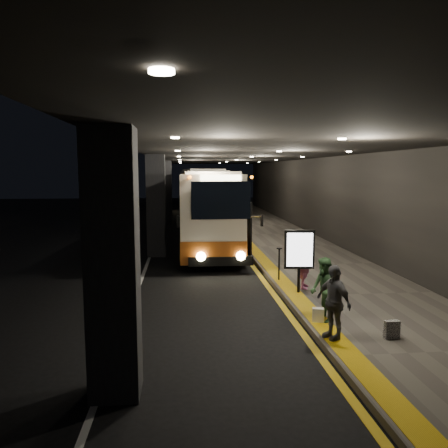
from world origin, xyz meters
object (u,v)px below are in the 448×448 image
info_sign (299,251)px  stanchion_post (279,264)px  passenger_waiting_grey (333,302)px  passenger_waiting_green (324,290)px  bag_polka (392,329)px  coach_third (194,189)px  coach_main (210,213)px  coach_second (200,198)px  bag_plain (318,315)px  passenger_boarding (305,259)px

info_sign → stanchion_post: bearing=105.4°
passenger_waiting_grey → info_sign: 3.53m
passenger_waiting_green → bag_polka: bearing=36.5°
coach_third → coach_main: bearing=-88.0°
coach_main → coach_second: bearing=92.9°
bag_plain → coach_main: bearing=99.4°
coach_main → passenger_waiting_green: bearing=-77.2°
coach_third → passenger_waiting_green: 37.68m
coach_main → passenger_boarding: size_ratio=6.47×
coach_third → bag_polka: size_ratio=30.03×
coach_second → bag_plain: bearing=-87.4°
coach_second → bag_plain: 21.45m
coach_main → coach_second: 10.26m
info_sign → coach_main: bearing=109.3°
passenger_waiting_green → info_sign: (0.05, 2.42, 0.49)m
bag_plain → stanchion_post: 4.02m
coach_third → passenger_waiting_grey: bearing=-85.3°
coach_third → stanchion_post: (1.89, -33.69, -1.06)m
coach_third → info_sign: (2.14, -35.19, -0.34)m
passenger_waiting_grey → info_sign: bearing=152.0°
passenger_boarding → passenger_waiting_green: size_ratio=1.17×
coach_second → bag_plain: size_ratio=35.24×
coach_second → passenger_boarding: size_ratio=6.66×
bag_plain → stanchion_post: size_ratio=0.32×
coach_second → passenger_waiting_grey: 22.41m
passenger_boarding → passenger_waiting_grey: bearing=-170.3°
coach_third → bag_polka: 38.98m
bag_plain → info_sign: (0.20, 2.50, 1.08)m
coach_main → passenger_waiting_green: 11.19m
stanchion_post → coach_third: bearing=93.2°
coach_second → bag_polka: size_ratio=30.86×
bag_plain → passenger_waiting_grey: bearing=-90.0°
coach_third → bag_plain: (1.94, -37.69, -1.42)m
coach_second → bag_polka: coach_second is taller
coach_second → passenger_waiting_green: (2.04, -21.24, -0.87)m
coach_main → info_sign: bearing=-74.1°
coach_third → info_sign: coach_third is taller
passenger_boarding → coach_second: bearing=24.5°
passenger_waiting_green → passenger_boarding: bearing=167.0°
coach_main → stanchion_post: bearing=-73.3°
passenger_boarding → info_sign: 0.71m
passenger_boarding → stanchion_post: 1.20m
passenger_boarding → passenger_waiting_green: passenger_boarding is taller
passenger_waiting_green → coach_main: bearing=-175.7°
coach_second → passenger_boarding: 18.48m
bag_polka → info_sign: size_ratio=0.21×
coach_main → info_sign: size_ratio=6.23×
passenger_waiting_grey → bag_plain: 1.18m
passenger_waiting_green → passenger_waiting_grey: 1.09m
coach_third → passenger_boarding: bearing=-84.2°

